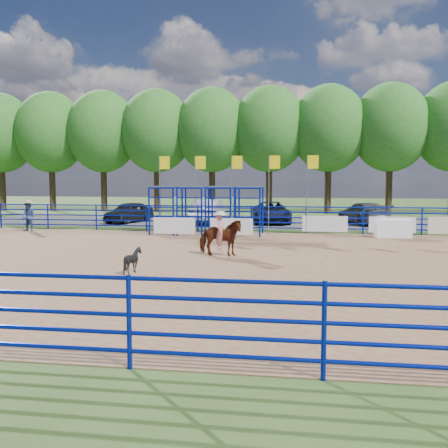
{
  "coord_description": "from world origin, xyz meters",
  "views": [
    {
      "loc": [
        2.61,
        -17.33,
        3.0
      ],
      "look_at": [
        -0.16,
        1.0,
        1.3
      ],
      "focal_mm": 40.0,
      "sensor_mm": 36.0,
      "label": 1
    }
  ],
  "objects": [
    {
      "name": "gravel_strip",
      "position": [
        0.0,
        17.0,
        0.01
      ],
      "size": [
        40.0,
        10.0,
        0.01
      ],
      "primitive_type": "cube",
      "color": "slate",
      "rests_on": "ground"
    },
    {
      "name": "car_a",
      "position": [
        -8.83,
        15.15,
        0.72
      ],
      "size": [
        2.75,
        4.44,
        1.41
      ],
      "primitive_type": "imported",
      "rotation": [
        0.0,
        0.0,
        -0.28
      ],
      "color": "black",
      "rests_on": "gravel_strip"
    },
    {
      "name": "calf",
      "position": [
        -2.55,
        -2.41,
        0.43
      ],
      "size": [
        0.98,
        0.96,
        0.82
      ],
      "primitive_type": "imported",
      "rotation": [
        0.0,
        0.0,
        2.14
      ],
      "color": "black",
      "rests_on": "arena_dirt"
    },
    {
      "name": "spectator_cowboy",
      "position": [
        -12.43,
        8.66,
        0.88
      ],
      "size": [
        0.87,
        0.72,
        1.71
      ],
      "color": "navy",
      "rests_on": "arena_dirt"
    },
    {
      "name": "treeline",
      "position": [
        0.0,
        26.0,
        7.53
      ],
      "size": [
        56.4,
        6.4,
        11.24
      ],
      "color": "#3F2B19",
      "rests_on": "ground"
    },
    {
      "name": "ground",
      "position": [
        0.0,
        0.0,
        0.0
      ],
      "size": [
        120.0,
        120.0,
        0.0
      ],
      "primitive_type": "plane",
      "color": "#3C5723",
      "rests_on": "ground"
    },
    {
      "name": "arena_dirt",
      "position": [
        0.0,
        0.0,
        0.01
      ],
      "size": [
        30.0,
        20.0,
        0.02
      ],
      "primitive_type": "cube",
      "color": "#8A6345",
      "rests_on": "ground"
    },
    {
      "name": "car_b",
      "position": [
        -3.35,
        15.3,
        0.81
      ],
      "size": [
        1.79,
        4.89,
        1.6
      ],
      "primitive_type": "imported",
      "rotation": [
        0.0,
        0.0,
        3.12
      ],
      "color": "#9B9EA3",
      "rests_on": "gravel_strip"
    },
    {
      "name": "perimeter_fence",
      "position": [
        0.0,
        0.0,
        0.75
      ],
      "size": [
        30.1,
        20.1,
        1.5
      ],
      "color": "#07199E",
      "rests_on": "ground"
    },
    {
      "name": "chute_assembly",
      "position": [
        -1.9,
        8.84,
        1.26
      ],
      "size": [
        19.32,
        2.41,
        4.2
      ],
      "color": "#07199E",
      "rests_on": "ground"
    },
    {
      "name": "horse_and_rider",
      "position": [
        -0.37,
        1.43,
        0.86
      ],
      "size": [
        1.71,
        0.8,
        2.41
      ],
      "color": "#592511",
      "rests_on": "arena_dirt"
    },
    {
      "name": "car_c",
      "position": [
        0.76,
        16.13,
        0.72
      ],
      "size": [
        3.03,
        5.39,
        1.42
      ],
      "primitive_type": "imported",
      "rotation": [
        0.0,
        0.0,
        0.14
      ],
      "color": "#141733",
      "rests_on": "gravel_strip"
    },
    {
      "name": "announcer_table",
      "position": [
        7.32,
        8.74,
        0.48
      ],
      "size": [
        1.8,
        0.98,
        0.92
      ],
      "primitive_type": "cube",
      "rotation": [
        0.0,
        0.0,
        0.11
      ],
      "color": "white",
      "rests_on": "arena_dirt"
    },
    {
      "name": "car_d",
      "position": [
        6.8,
        16.26,
        0.72
      ],
      "size": [
        3.37,
        5.23,
        1.41
      ],
      "primitive_type": "imported",
      "rotation": [
        0.0,
        0.0,
        3.45
      ],
      "color": "#545456",
      "rests_on": "gravel_strip"
    }
  ]
}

